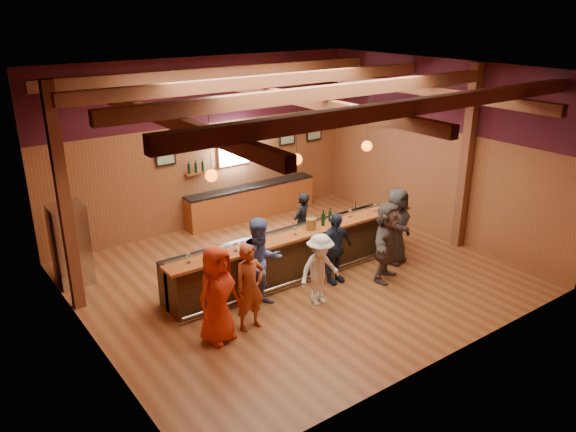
{
  "coord_description": "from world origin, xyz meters",
  "views": [
    {
      "loc": [
        -6.78,
        -9.06,
        5.72
      ],
      "look_at": [
        0.0,
        0.3,
        1.35
      ],
      "focal_mm": 35.0,
      "sensor_mm": 36.0,
      "label": 1
    }
  ],
  "objects_px": {
    "customer_orange": "(218,295)",
    "bartender": "(302,223)",
    "stainless_fridge": "(70,245)",
    "customer_redvest": "(250,287)",
    "bar_counter": "(293,252)",
    "customer_brown": "(387,241)",
    "bottle_a": "(323,219)",
    "back_bar_cabinet": "(252,202)",
    "customer_navy": "(335,248)",
    "customer_dark": "(396,226)",
    "customer_denim": "(261,263)",
    "customer_white": "(320,269)",
    "ice_bucket": "(311,224)"
  },
  "relations": [
    {
      "from": "customer_redvest",
      "to": "bottle_a",
      "type": "bearing_deg",
      "value": 20.29
    },
    {
      "from": "bar_counter",
      "to": "ice_bucket",
      "type": "height_order",
      "value": "ice_bucket"
    },
    {
      "from": "customer_orange",
      "to": "bartender",
      "type": "bearing_deg",
      "value": 16.9
    },
    {
      "from": "customer_orange",
      "to": "customer_dark",
      "type": "relative_size",
      "value": 1.01
    },
    {
      "from": "back_bar_cabinet",
      "to": "customer_orange",
      "type": "height_order",
      "value": "customer_orange"
    },
    {
      "from": "bartender",
      "to": "bottle_a",
      "type": "relative_size",
      "value": 4.09
    },
    {
      "from": "customer_navy",
      "to": "bar_counter",
      "type": "bearing_deg",
      "value": 119.3
    },
    {
      "from": "customer_denim",
      "to": "customer_white",
      "type": "bearing_deg",
      "value": -26.07
    },
    {
      "from": "customer_orange",
      "to": "customer_redvest",
      "type": "xyz_separation_m",
      "value": [
        0.68,
        0.01,
        -0.07
      ]
    },
    {
      "from": "ice_bucket",
      "to": "bottle_a",
      "type": "relative_size",
      "value": 0.65
    },
    {
      "from": "customer_denim",
      "to": "bartender",
      "type": "distance_m",
      "value": 2.73
    },
    {
      "from": "customer_brown",
      "to": "bottle_a",
      "type": "distance_m",
      "value": 1.47
    },
    {
      "from": "customer_orange",
      "to": "customer_redvest",
      "type": "relative_size",
      "value": 1.08
    },
    {
      "from": "stainless_fridge",
      "to": "customer_white",
      "type": "relative_size",
      "value": 1.19
    },
    {
      "from": "customer_redvest",
      "to": "ice_bucket",
      "type": "distance_m",
      "value": 2.53
    },
    {
      "from": "customer_redvest",
      "to": "ice_bucket",
      "type": "xyz_separation_m",
      "value": [
        2.26,
        1.07,
        0.39
      ]
    },
    {
      "from": "bar_counter",
      "to": "customer_dark",
      "type": "xyz_separation_m",
      "value": [
        2.33,
        -0.89,
        0.38
      ]
    },
    {
      "from": "bar_counter",
      "to": "back_bar_cabinet",
      "type": "distance_m",
      "value": 3.76
    },
    {
      "from": "customer_navy",
      "to": "ice_bucket",
      "type": "xyz_separation_m",
      "value": [
        -0.21,
        0.56,
        0.44
      ]
    },
    {
      "from": "customer_redvest",
      "to": "customer_denim",
      "type": "height_order",
      "value": "customer_denim"
    },
    {
      "from": "back_bar_cabinet",
      "to": "stainless_fridge",
      "type": "distance_m",
      "value": 5.43
    },
    {
      "from": "customer_orange",
      "to": "customer_dark",
      "type": "xyz_separation_m",
      "value": [
        4.99,
        0.48,
        -0.01
      ]
    },
    {
      "from": "bar_counter",
      "to": "back_bar_cabinet",
      "type": "bearing_deg",
      "value": 71.66
    },
    {
      "from": "customer_denim",
      "to": "bartender",
      "type": "height_order",
      "value": "customer_denim"
    },
    {
      "from": "customer_brown",
      "to": "customer_dark",
      "type": "distance_m",
      "value": 0.97
    },
    {
      "from": "customer_dark",
      "to": "ice_bucket",
      "type": "distance_m",
      "value": 2.16
    },
    {
      "from": "back_bar_cabinet",
      "to": "stainless_fridge",
      "type": "bearing_deg",
      "value": -168.07
    },
    {
      "from": "bar_counter",
      "to": "customer_redvest",
      "type": "distance_m",
      "value": 2.43
    },
    {
      "from": "stainless_fridge",
      "to": "ice_bucket",
      "type": "bearing_deg",
      "value": -31.92
    },
    {
      "from": "stainless_fridge",
      "to": "customer_redvest",
      "type": "xyz_separation_m",
      "value": [
        2.14,
        -3.81,
        -0.05
      ]
    },
    {
      "from": "customer_redvest",
      "to": "customer_navy",
      "type": "bearing_deg",
      "value": 9.38
    },
    {
      "from": "customer_dark",
      "to": "bar_counter",
      "type": "bearing_deg",
      "value": 144.62
    },
    {
      "from": "ice_bucket",
      "to": "customer_orange",
      "type": "bearing_deg",
      "value": -159.91
    },
    {
      "from": "customer_dark",
      "to": "stainless_fridge",
      "type": "bearing_deg",
      "value": 138.18
    },
    {
      "from": "customer_brown",
      "to": "bottle_a",
      "type": "height_order",
      "value": "customer_brown"
    },
    {
      "from": "stainless_fridge",
      "to": "customer_dark",
      "type": "relative_size",
      "value": 1.0
    },
    {
      "from": "back_bar_cabinet",
      "to": "ice_bucket",
      "type": "xyz_separation_m",
      "value": [
        -0.9,
        -3.86,
        0.76
      ]
    },
    {
      "from": "bottle_a",
      "to": "customer_brown",
      "type": "bearing_deg",
      "value": -52.46
    },
    {
      "from": "customer_orange",
      "to": "stainless_fridge",
      "type": "bearing_deg",
      "value": 96.29
    },
    {
      "from": "customer_orange",
      "to": "bartender",
      "type": "relative_size",
      "value": 1.18
    },
    {
      "from": "bar_counter",
      "to": "customer_brown",
      "type": "distance_m",
      "value": 2.09
    },
    {
      "from": "back_bar_cabinet",
      "to": "customer_dark",
      "type": "relative_size",
      "value": 2.21
    },
    {
      "from": "stainless_fridge",
      "to": "customer_brown",
      "type": "relative_size",
      "value": 1.0
    },
    {
      "from": "bar_counter",
      "to": "customer_redvest",
      "type": "xyz_separation_m",
      "value": [
        -1.98,
        -1.36,
        0.33
      ]
    },
    {
      "from": "stainless_fridge",
      "to": "customer_redvest",
      "type": "relative_size",
      "value": 1.06
    },
    {
      "from": "back_bar_cabinet",
      "to": "bartender",
      "type": "height_order",
      "value": "bartender"
    },
    {
      "from": "customer_orange",
      "to": "bottle_a",
      "type": "relative_size",
      "value": 4.81
    },
    {
      "from": "customer_brown",
      "to": "customer_white",
      "type": "bearing_deg",
      "value": 154.52
    },
    {
      "from": "customer_white",
      "to": "bartender",
      "type": "relative_size",
      "value": 0.97
    },
    {
      "from": "bar_counter",
      "to": "customer_dark",
      "type": "height_order",
      "value": "customer_dark"
    }
  ]
}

